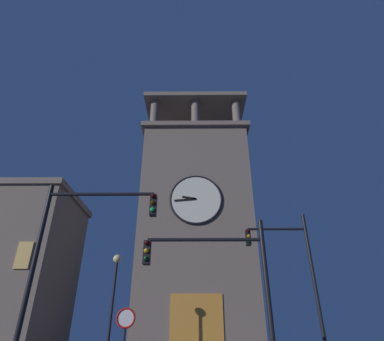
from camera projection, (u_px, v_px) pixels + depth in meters
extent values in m
cube|color=#75665B|center=(196.00, 243.00, 25.45)|extent=(8.27, 8.87, 16.77)
cube|color=#75665B|center=(195.00, 153.00, 29.50)|extent=(8.87, 9.47, 0.40)
cylinder|color=#75665B|center=(236.00, 114.00, 26.83)|extent=(0.70, 0.70, 2.72)
cylinder|color=#75665B|center=(195.00, 114.00, 26.85)|extent=(0.70, 0.70, 2.72)
cylinder|color=#75665B|center=(154.00, 114.00, 26.87)|extent=(0.70, 0.70, 2.72)
cylinder|color=#75665B|center=(228.00, 159.00, 33.59)|extent=(0.70, 0.70, 2.72)
cylinder|color=#75665B|center=(195.00, 159.00, 33.62)|extent=(0.70, 0.70, 2.72)
cylinder|color=#75665B|center=(162.00, 159.00, 33.64)|extent=(0.70, 0.70, 2.72)
cube|color=#75665B|center=(195.00, 126.00, 30.97)|extent=(8.87, 9.47, 0.40)
cylinder|color=black|center=(195.00, 113.00, 31.77)|extent=(0.12, 0.12, 2.99)
cylinder|color=silver|center=(196.00, 199.00, 22.41)|extent=(3.65, 0.12, 3.65)
torus|color=black|center=(196.00, 199.00, 22.39)|extent=(3.81, 0.16, 3.81)
cube|color=black|center=(189.00, 198.00, 22.37)|extent=(1.01, 0.06, 0.29)
cube|color=black|center=(185.00, 200.00, 22.30)|extent=(1.56, 0.06, 0.25)
cube|color=orange|center=(197.00, 330.00, 18.58)|extent=(3.20, 0.24, 4.00)
cube|color=#E0B259|center=(24.00, 255.00, 20.99)|extent=(1.00, 0.12, 1.80)
cylinder|color=black|center=(316.00, 289.00, 13.91)|extent=(0.16, 0.16, 6.99)
cylinder|color=black|center=(276.00, 229.00, 15.23)|extent=(2.81, 0.12, 0.12)
cube|color=black|center=(248.00, 238.00, 15.03)|extent=(0.22, 0.30, 0.75)
sphere|color=#360505|center=(248.00, 231.00, 15.01)|extent=(0.16, 0.16, 0.16)
sphere|color=orange|center=(249.00, 236.00, 14.89)|extent=(0.16, 0.16, 0.16)
sphere|color=#063316|center=(249.00, 241.00, 14.77)|extent=(0.16, 0.16, 0.16)
cylinder|color=black|center=(269.00, 302.00, 9.41)|extent=(0.16, 0.16, 5.11)
cylinder|color=black|center=(205.00, 240.00, 10.31)|extent=(3.77, 0.12, 0.12)
cube|color=black|center=(147.00, 253.00, 10.12)|extent=(0.22, 0.30, 0.75)
sphere|color=#360505|center=(147.00, 243.00, 10.09)|extent=(0.16, 0.16, 0.16)
sphere|color=orange|center=(146.00, 251.00, 9.97)|extent=(0.16, 0.16, 0.16)
sphere|color=#063316|center=(146.00, 259.00, 9.86)|extent=(0.16, 0.16, 0.16)
cylinder|color=black|center=(30.00, 279.00, 9.64)|extent=(0.16, 0.16, 6.38)
cylinder|color=black|center=(102.00, 194.00, 10.97)|extent=(3.66, 0.12, 0.12)
cube|color=black|center=(153.00, 205.00, 10.76)|extent=(0.22, 0.30, 0.75)
sphere|color=#360505|center=(153.00, 196.00, 10.73)|extent=(0.16, 0.16, 0.16)
sphere|color=#392705|center=(153.00, 203.00, 10.62)|extent=(0.16, 0.16, 0.16)
sphere|color=#18C154|center=(152.00, 210.00, 10.50)|extent=(0.16, 0.16, 0.16)
cylinder|color=black|center=(111.00, 316.00, 15.45)|extent=(0.14, 0.14, 5.10)
sphere|color=#F9DB8C|center=(117.00, 259.00, 16.76)|extent=(0.44, 0.44, 0.44)
cylinder|color=white|center=(126.00, 318.00, 12.48)|extent=(0.70, 0.04, 0.70)
torus|color=red|center=(126.00, 318.00, 12.46)|extent=(0.78, 0.08, 0.78)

